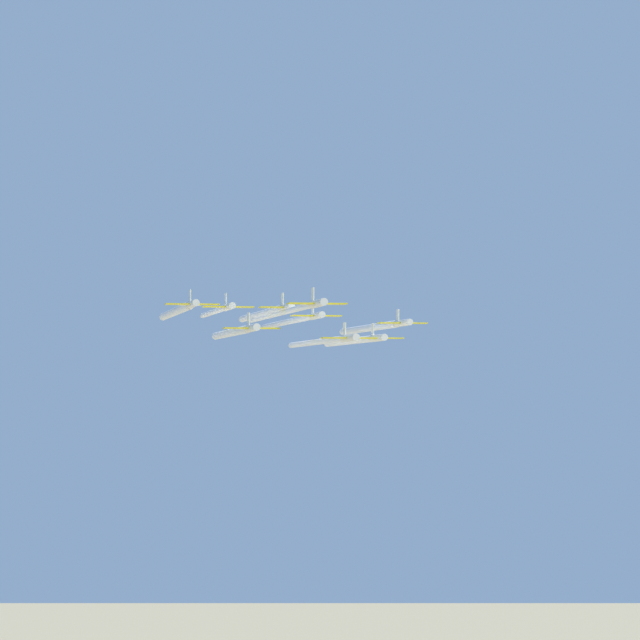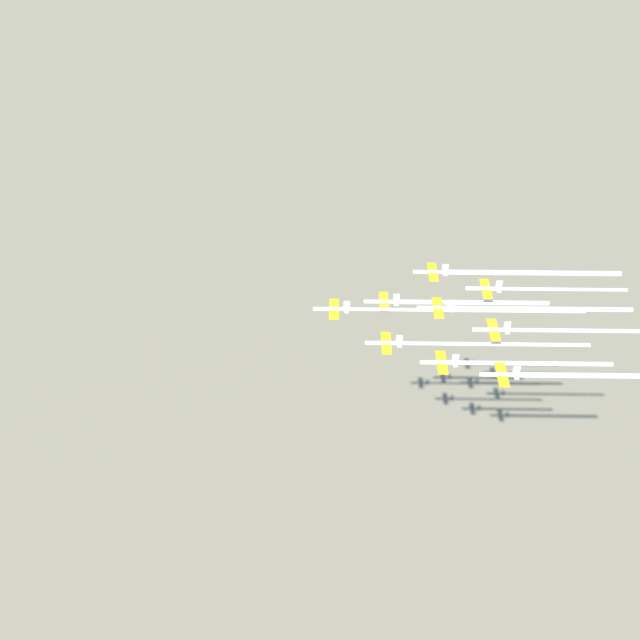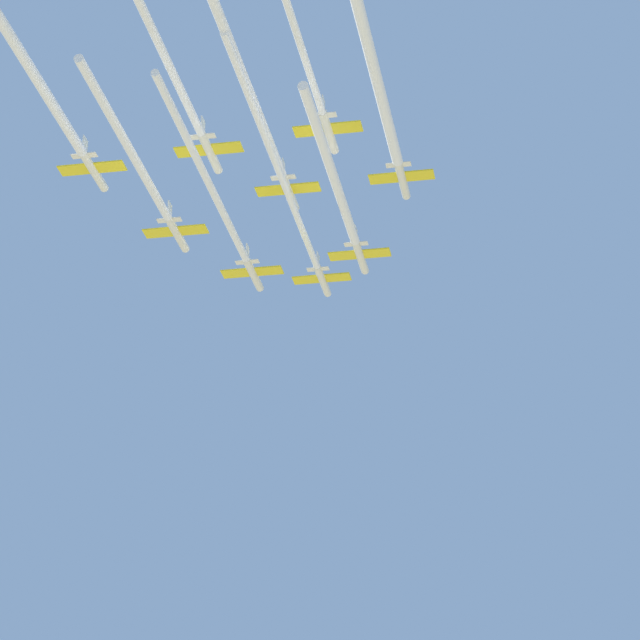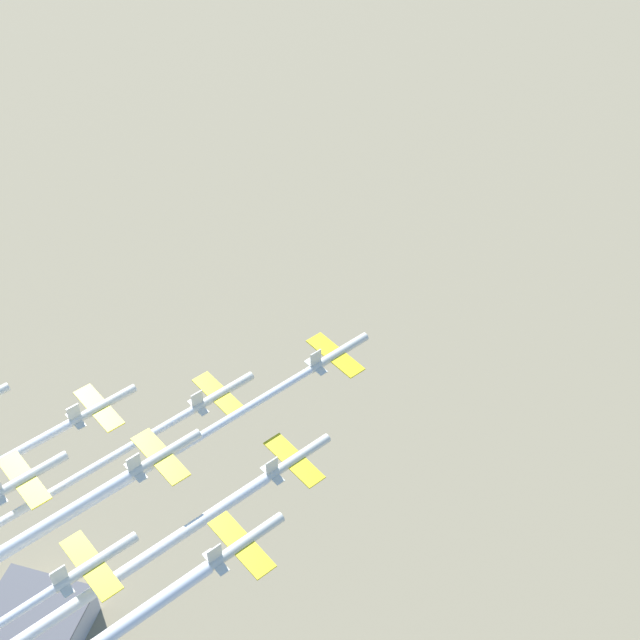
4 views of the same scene
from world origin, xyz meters
name	(u,v)px [view 2 (image 2 of 4)]	position (x,y,z in m)	size (l,w,h in m)	color
jet_0	(333,309)	(-22.88, -14.09, 157.41)	(7.48, 7.62, 2.72)	silver
jet_1	(385,343)	(-34.74, -19.82, 153.36)	(7.48, 7.62, 2.72)	silver
jet_2	(383,302)	(-23.63, -27.24, 154.60)	(7.48, 7.62, 2.72)	silver
jet_3	(441,362)	(-46.59, -25.55, 153.69)	(7.48, 7.62, 2.72)	silver
jet_4	(437,308)	(-35.49, -32.97, 158.00)	(7.48, 7.62, 2.72)	silver
jet_5	(432,272)	(-24.38, -40.39, 158.31)	(7.48, 7.62, 2.72)	silver
jet_6	(501,374)	(-58.45, -31.28, 156.33)	(7.48, 7.62, 2.72)	silver
jet_7	(492,330)	(-47.35, -38.70, 157.33)	(7.48, 7.62, 2.72)	silver
jet_8	(485,288)	(-36.24, -46.12, 158.53)	(7.48, 7.62, 2.72)	silver
smoke_trail_0	(467,310)	(-39.26, -38.61, 157.37)	(29.30, 43.31, 0.82)	white
smoke_trail_1	(496,344)	(-48.04, -39.74, 153.32)	(23.18, 34.12, 0.86)	white
smoke_trail_2	(474,303)	(-35.11, -44.42, 154.56)	(19.73, 28.78, 1.10)	white
smoke_trail_3	(535,363)	(-57.62, -42.06, 153.66)	(18.74, 27.37, 0.98)	white
smoke_trail_4	(543,309)	(-48.38, -52.27, 157.96)	(22.53, 32.99, 1.07)	white
smoke_trail_5	(534,273)	(-37.49, -60.01, 158.27)	(23.10, 33.74, 1.23)	white
smoke_trail_6	(617,376)	(-71.45, -50.73, 156.29)	(22.81, 33.35, 1.15)	white
smoke_trail_7	(617,331)	(-62.01, -60.65, 157.29)	(25.95, 38.22, 0.91)	white
smoke_trail_8	(564,289)	(-46.11, -60.89, 158.49)	(16.25, 23.79, 0.79)	white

